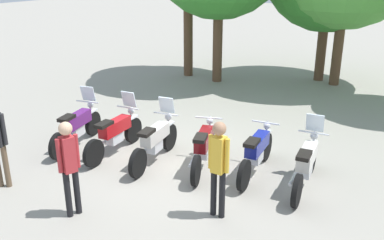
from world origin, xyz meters
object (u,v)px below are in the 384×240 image
motorcycle_2 (155,140)px  motorcycle_0 (77,126)px  motorcycle_4 (257,152)px  person_1 (219,162)px  motorcycle_1 (115,133)px  motorcycle_5 (306,163)px  motorcycle_3 (204,147)px  person_0 (69,162)px

motorcycle_2 → motorcycle_0: bearing=88.0°
motorcycle_2 → motorcycle_4: (2.17, 0.67, -0.01)m
person_1 → motorcycle_2: bearing=62.8°
motorcycle_1 → motorcycle_2: (1.08, 0.12, 0.00)m
motorcycle_0 → motorcycle_1: size_ratio=0.98×
motorcycle_0 → motorcycle_1: bearing=-95.7°
motorcycle_0 → motorcycle_2: bearing=-96.8°
motorcycle_0 → person_1: 4.55m
motorcycle_5 → motorcycle_4: bearing=81.6°
motorcycle_3 → motorcycle_5: (2.17, 0.33, 0.01)m
motorcycle_2 → motorcycle_5: bearing=-88.1°
motorcycle_1 → motorcycle_3: 2.20m
motorcycle_2 → motorcycle_3: 1.12m
motorcycle_1 → motorcycle_3: motorcycle_1 is taller
motorcycle_1 → motorcycle_2: same height
motorcycle_2 → person_1: size_ratio=1.21×
motorcycle_0 → motorcycle_1: (1.09, 0.16, 0.00)m
motorcycle_2 → motorcycle_5: size_ratio=1.00×
motorcycle_1 → person_0: 2.72m
motorcycle_5 → person_1: (-0.99, -1.86, 0.55)m
motorcycle_1 → person_0: person_0 is taller
motorcycle_1 → motorcycle_4: (3.25, 0.78, -0.01)m
motorcycle_4 → person_1: 1.97m
person_0 → motorcycle_1: bearing=133.7°
motorcycle_5 → person_0: bearing=127.9°
motorcycle_3 → person_1: size_ratio=1.17×
motorcycle_2 → motorcycle_4: bearing=-82.2°
motorcycle_5 → motorcycle_3: bearing=91.9°
motorcycle_3 → motorcycle_5: 2.19m
motorcycle_1 → person_1: bearing=-113.5°
motorcycle_0 → person_0: 3.21m
motorcycle_5 → person_1: 2.17m
motorcycle_5 → motorcycle_0: bearing=92.7°
motorcycle_3 → motorcycle_4: same height
person_0 → motorcycle_4: bearing=75.2°
motorcycle_0 → motorcycle_5: same height
motorcycle_0 → person_0: size_ratio=1.21×
motorcycle_3 → motorcycle_4: size_ratio=0.96×
motorcycle_0 → person_1: bearing=-116.1°
motorcycle_1 → person_1: size_ratio=1.22×
person_1 → motorcycle_4: bearing=3.9°
person_0 → person_1: bearing=49.5°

